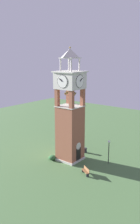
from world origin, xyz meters
TOP-DOWN VIEW (x-y plane):
  - ground at (0.00, 0.00)m, footprint 80.00×80.00m
  - clock_tower at (0.00, -0.00)m, footprint 3.80×3.80m
  - park_bench at (-2.49, -4.66)m, footprint 1.20×1.60m
  - lamp_post at (2.45, -5.35)m, footprint 0.36×0.36m
  - trash_bin at (3.69, -0.32)m, footprint 0.52×0.52m
  - shrub_near_entry at (0.98, 2.47)m, footprint 1.11×1.11m
  - shrub_left_of_tower at (-1.73, 2.07)m, footprint 1.28×1.28m

SIDE VIEW (x-z plane):
  - ground at x=0.00m, z-range 0.00..0.00m
  - shrub_left_of_tower at x=-1.73m, z-range 0.00..0.66m
  - shrub_near_entry at x=0.98m, z-range 0.00..0.78m
  - trash_bin at x=3.69m, z-range 0.00..0.80m
  - park_bench at x=-2.49m, z-range 0.01..0.96m
  - lamp_post at x=2.45m, z-range 0.72..4.30m
  - clock_tower at x=0.00m, z-range -1.60..15.28m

